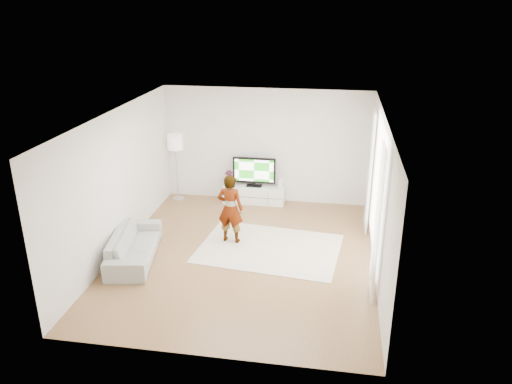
% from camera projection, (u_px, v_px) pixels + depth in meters
% --- Properties ---
extents(floor, '(6.00, 6.00, 0.00)m').
position_uv_depth(floor, '(244.00, 256.00, 9.84)').
color(floor, '#9A7445').
rests_on(floor, ground).
extents(ceiling, '(6.00, 6.00, 0.00)m').
position_uv_depth(ceiling, '(242.00, 116.00, 8.83)').
color(ceiling, white).
rests_on(ceiling, wall_back).
extents(wall_left, '(0.02, 6.00, 2.80)m').
position_uv_depth(wall_left, '(117.00, 182.00, 9.71)').
color(wall_left, white).
rests_on(wall_left, floor).
extents(wall_right, '(0.02, 6.00, 2.80)m').
position_uv_depth(wall_right, '(380.00, 198.00, 8.96)').
color(wall_right, white).
rests_on(wall_right, floor).
extents(wall_back, '(5.00, 0.02, 2.80)m').
position_uv_depth(wall_back, '(266.00, 146.00, 12.09)').
color(wall_back, white).
rests_on(wall_back, floor).
extents(wall_front, '(5.00, 0.02, 2.80)m').
position_uv_depth(wall_front, '(201.00, 270.00, 6.58)').
color(wall_front, white).
rests_on(wall_front, floor).
extents(window, '(0.01, 2.60, 2.50)m').
position_uv_depth(window, '(378.00, 189.00, 9.22)').
color(window, white).
rests_on(window, wall_right).
extents(curtain_near, '(0.04, 0.70, 2.60)m').
position_uv_depth(curtain_near, '(377.00, 223.00, 8.07)').
color(curtain_near, white).
rests_on(curtain_near, floor).
extents(curtain_far, '(0.04, 0.70, 2.60)m').
position_uv_depth(curtain_far, '(370.00, 172.00, 10.46)').
color(curtain_far, white).
rests_on(curtain_far, floor).
extents(media_console, '(1.50, 0.43, 0.42)m').
position_uv_depth(media_console, '(254.00, 194.00, 12.35)').
color(media_console, white).
rests_on(media_console, floor).
extents(television, '(1.05, 0.21, 0.73)m').
position_uv_depth(television, '(254.00, 171.00, 12.15)').
color(television, black).
rests_on(television, media_console).
extents(game_console, '(0.09, 0.18, 0.23)m').
position_uv_depth(game_console, '(281.00, 184.00, 12.13)').
color(game_console, white).
rests_on(game_console, media_console).
extents(potted_plant, '(0.24, 0.24, 0.38)m').
position_uv_depth(potted_plant, '(229.00, 178.00, 12.30)').
color(potted_plant, '#3F7238').
rests_on(potted_plant, media_console).
extents(rug, '(2.99, 2.30, 0.01)m').
position_uv_depth(rug, '(269.00, 248.00, 10.12)').
color(rug, beige).
rests_on(rug, floor).
extents(player, '(0.57, 0.40, 1.46)m').
position_uv_depth(player, '(230.00, 209.00, 10.17)').
color(player, '#334772').
rests_on(player, rug).
extents(sofa, '(1.11, 2.06, 0.57)m').
position_uv_depth(sofa, '(134.00, 245.00, 9.65)').
color(sofa, '#AAAAA5').
rests_on(sofa, floor).
extents(floor_lamp, '(0.37, 0.37, 1.67)m').
position_uv_depth(floor_lamp, '(175.00, 145.00, 12.15)').
color(floor_lamp, silver).
rests_on(floor_lamp, floor).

